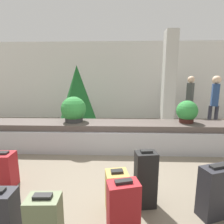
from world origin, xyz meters
TOP-DOWN VIEW (x-y plane):
  - ground_plane at (0.00, 0.00)m, footprint 18.00×18.00m
  - back_wall at (0.00, 5.15)m, footprint 18.00×0.06m
  - carousel at (0.00, 1.72)m, footprint 8.67×0.91m
  - pillar at (1.81, 3.54)m, footprint 0.39×0.39m
  - suitcase_2 at (1.33, -0.42)m, footprint 0.44×0.32m
  - suitcase_3 at (0.14, -0.40)m, footprint 0.31×0.28m
  - suitcase_5 at (-1.60, 0.06)m, footprint 0.32×0.28m
  - suitcase_7 at (0.51, -0.27)m, footprint 0.29×0.23m
  - suitcase_8 at (0.21, -0.77)m, footprint 0.36×0.26m
  - potted_plant_0 at (-0.93, 1.75)m, footprint 0.60×0.60m
  - potted_plant_1 at (1.77, 1.76)m, footprint 0.49×0.49m
  - traveler_0 at (3.14, 3.15)m, footprint 0.31×0.36m
  - traveler_1 at (2.79, 4.17)m, footprint 0.34×0.36m
  - decorated_tree at (-1.11, 2.98)m, footprint 1.29×1.29m

SIDE VIEW (x-z plane):
  - ground_plane at x=0.00m, z-range 0.00..0.00m
  - suitcase_3 at x=0.14m, z-range -0.01..0.55m
  - suitcase_5 at x=-1.60m, z-range -0.01..0.57m
  - carousel at x=0.00m, z-range -0.01..0.64m
  - suitcase_8 at x=0.21m, z-range -0.01..0.65m
  - suitcase_2 at x=1.33m, z-range -0.01..0.66m
  - suitcase_7 at x=0.51m, z-range -0.01..0.77m
  - potted_plant_1 at x=1.77m, z-range 0.64..1.17m
  - potted_plant_0 at x=-0.93m, z-range 0.63..1.24m
  - traveler_0 at x=3.14m, z-range 0.19..1.96m
  - traveler_1 at x=2.79m, z-range 0.19..1.98m
  - decorated_tree at x=-1.11m, z-range 0.09..2.17m
  - back_wall at x=0.00m, z-range 0.00..3.20m
  - pillar at x=1.81m, z-range 0.00..3.20m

